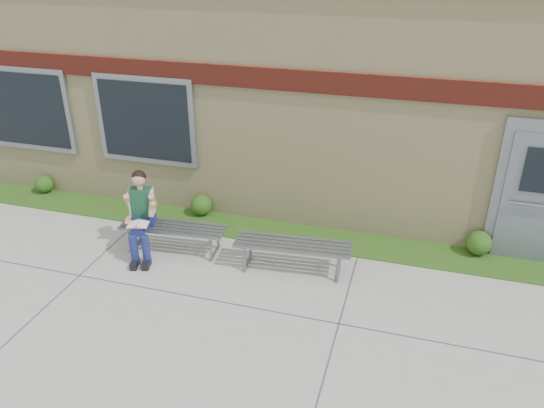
% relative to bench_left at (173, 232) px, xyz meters
% --- Properties ---
extents(ground, '(80.00, 80.00, 0.00)m').
position_rel_bench_left_xyz_m(ground, '(1.93, -1.59, -0.34)').
color(ground, '#9E9E99').
rests_on(ground, ground).
extents(grass_strip, '(16.00, 0.80, 0.02)m').
position_rel_bench_left_xyz_m(grass_strip, '(1.93, 1.01, -0.33)').
color(grass_strip, '#244813').
rests_on(grass_strip, ground).
extents(school_building, '(16.20, 6.22, 4.20)m').
position_rel_bench_left_xyz_m(school_building, '(1.93, 4.39, 1.76)').
color(school_building, beige).
rests_on(school_building, ground).
extents(bench_left, '(1.76, 0.62, 0.45)m').
position_rel_bench_left_xyz_m(bench_left, '(0.00, 0.00, 0.00)').
color(bench_left, slate).
rests_on(bench_left, ground).
extents(bench_right, '(1.82, 0.65, 0.46)m').
position_rel_bench_left_xyz_m(bench_right, '(2.00, 0.00, 0.01)').
color(bench_right, slate).
rests_on(bench_right, ground).
extents(girl, '(0.60, 0.89, 1.39)m').
position_rel_bench_left_xyz_m(girl, '(-0.43, -0.20, 0.37)').
color(girl, navy).
rests_on(girl, ground).
extents(shrub_west, '(0.36, 0.36, 0.36)m').
position_rel_bench_left_xyz_m(shrub_west, '(-3.46, 1.26, -0.15)').
color(shrub_west, '#244813').
rests_on(shrub_west, grass_strip).
extents(shrub_mid, '(0.39, 0.39, 0.39)m').
position_rel_bench_left_xyz_m(shrub_mid, '(-0.05, 1.26, -0.13)').
color(shrub_mid, '#244813').
rests_on(shrub_mid, grass_strip).
extents(shrub_east, '(0.40, 0.40, 0.40)m').
position_rel_bench_left_xyz_m(shrub_east, '(4.77, 1.26, -0.12)').
color(shrub_east, '#244813').
rests_on(shrub_east, grass_strip).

